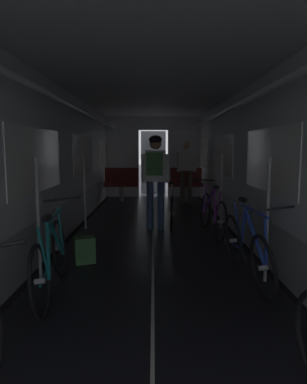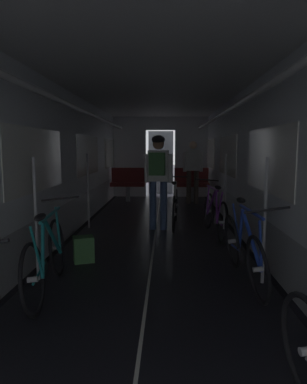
{
  "view_description": "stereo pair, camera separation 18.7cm",
  "coord_description": "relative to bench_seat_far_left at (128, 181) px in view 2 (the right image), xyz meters",
  "views": [
    {
      "loc": [
        0.01,
        -1.65,
        1.5
      ],
      "look_at": [
        0.0,
        3.46,
        0.85
      ],
      "focal_mm": 32.32,
      "sensor_mm": 36.0,
      "label": 1
    },
    {
      "loc": [
        0.19,
        -1.65,
        1.5
      ],
      "look_at": [
        0.0,
        3.46,
        0.85
      ],
      "focal_mm": 32.32,
      "sensor_mm": 36.0,
      "label": 2
    }
  ],
  "objects": [
    {
      "name": "bench_seat_far_left",
      "position": [
        0.0,
        0.0,
        0.0
      ],
      "size": [
        0.98,
        0.51,
        0.95
      ],
      "color": "gray",
      "rests_on": "ground"
    },
    {
      "name": "train_car_shell",
      "position": [
        0.9,
        -4.47,
        1.13
      ],
      "size": [
        3.14,
        12.34,
        2.57
      ],
      "color": "black",
      "rests_on": "ground"
    },
    {
      "name": "bench_seat_far_right",
      "position": [
        1.8,
        0.0,
        0.0
      ],
      "size": [
        0.98,
        0.51,
        0.95
      ],
      "color": "gray",
      "rests_on": "ground"
    },
    {
      "name": "backpack_on_floor",
      "position": [
        0.0,
        -5.33,
        -0.4
      ],
      "size": [
        0.31,
        0.28,
        0.34
      ],
      "primitive_type": "cube",
      "rotation": [
        0.0,
        0.0,
        0.35
      ],
      "color": "#3D703D",
      "rests_on": "ground"
    },
    {
      "name": "bicycle_blue",
      "position": [
        1.96,
        -5.96,
        -0.19
      ],
      "size": [
        0.44,
        1.69,
        0.95
      ],
      "color": "black",
      "rests_on": "ground"
    },
    {
      "name": "person_cyclist_aisle",
      "position": [
        0.94,
        -3.46,
        0.5
      ],
      "size": [
        0.55,
        0.41,
        1.73
      ],
      "color": "#384C75",
      "rests_on": "ground"
    },
    {
      "name": "bicycle_purple",
      "position": [
        1.92,
        -3.85,
        -0.18
      ],
      "size": [
        0.44,
        1.69,
        0.95
      ],
      "color": "black",
      "rests_on": "ground"
    },
    {
      "name": "bicycle_teal",
      "position": [
        -0.14,
        -6.32,
        -0.19
      ],
      "size": [
        0.44,
        1.69,
        0.95
      ],
      "color": "black",
      "rests_on": "ground"
    },
    {
      "name": "bicycle_white_in_aisle",
      "position": [
        1.26,
        -3.2,
        -0.18
      ],
      "size": [
        0.44,
        1.69,
        0.93
      ],
      "color": "black",
      "rests_on": "ground"
    },
    {
      "name": "person_standing_near_bench",
      "position": [
        1.8,
        -0.38,
        0.41
      ],
      "size": [
        0.53,
        0.23,
        1.69
      ],
      "color": "brown",
      "rests_on": "ground"
    }
  ]
}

